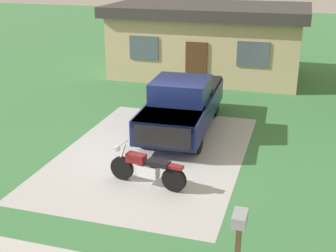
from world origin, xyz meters
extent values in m
plane|color=#3A7441|center=(0.00, 0.00, 0.00)|extent=(80.00, 80.00, 0.00)
cube|color=#A9A9A9|center=(0.00, 0.00, 0.00)|extent=(5.47, 8.04, 0.01)
cylinder|color=black|center=(-0.26, -1.84, 0.33)|extent=(0.67, 0.22, 0.66)
cylinder|color=black|center=(1.28, -2.08, 0.33)|extent=(0.67, 0.22, 0.66)
cube|color=silver|center=(0.53, -1.97, 0.42)|extent=(0.59, 0.34, 0.32)
cube|color=maroon|center=(0.19, -1.91, 0.72)|extent=(0.55, 0.34, 0.24)
cube|color=black|center=(0.83, -2.01, 0.70)|extent=(0.64, 0.37, 0.12)
cube|color=maroon|center=(1.28, -2.08, 0.70)|extent=(0.51, 0.27, 0.08)
cylinder|color=silver|center=(-0.26, -1.84, 0.70)|extent=(0.34, 0.11, 0.77)
cylinder|color=silver|center=(-0.26, -1.84, 1.02)|extent=(0.15, 0.70, 0.04)
sphere|color=silver|center=(-0.37, -1.82, 0.88)|extent=(0.16, 0.16, 0.16)
cylinder|color=black|center=(1.25, 0.52, 0.42)|extent=(0.34, 0.85, 0.84)
cylinder|color=black|center=(-0.39, 0.45, 0.42)|extent=(0.34, 0.85, 0.84)
cylinder|color=black|center=(1.10, 4.02, 0.42)|extent=(0.34, 0.85, 0.84)
cylinder|color=black|center=(-0.54, 3.95, 0.42)|extent=(0.34, 0.85, 0.84)
cube|color=#141E51|center=(0.35, 2.28, 0.80)|extent=(2.23, 5.68, 0.80)
cube|color=#141E51|center=(0.43, 0.44, 1.10)|extent=(1.98, 1.98, 0.20)
cube|color=#141E51|center=(0.37, 1.88, 1.55)|extent=(1.88, 1.97, 0.70)
cube|color=#3F4C56|center=(0.40, 1.09, 1.45)|extent=(1.71, 0.23, 0.60)
cube|color=black|center=(0.29, 3.83, 1.05)|extent=(2.00, 2.48, 0.50)
cube|color=black|center=(0.47, -0.49, 0.80)|extent=(1.70, 0.17, 0.64)
cube|color=#4C3823|center=(3.29, -4.74, 0.55)|extent=(0.10, 0.10, 1.10)
cube|color=gray|center=(3.29, -4.74, 1.15)|extent=(0.26, 0.48, 0.22)
cube|color=tan|center=(-0.46, 10.22, 1.50)|extent=(9.00, 5.00, 3.00)
cube|color=#383333|center=(-0.46, 10.22, 3.25)|extent=(9.60, 5.60, 0.50)
cube|color=#4C2D19|center=(-0.46, 7.69, 1.05)|extent=(1.00, 0.08, 2.10)
cube|color=#4C5966|center=(-2.98, 7.69, 1.70)|extent=(1.40, 0.06, 1.10)
cube|color=#4C5966|center=(2.06, 7.69, 1.70)|extent=(1.40, 0.06, 1.10)
camera|label=1|loc=(4.07, -11.98, 5.68)|focal=48.10mm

